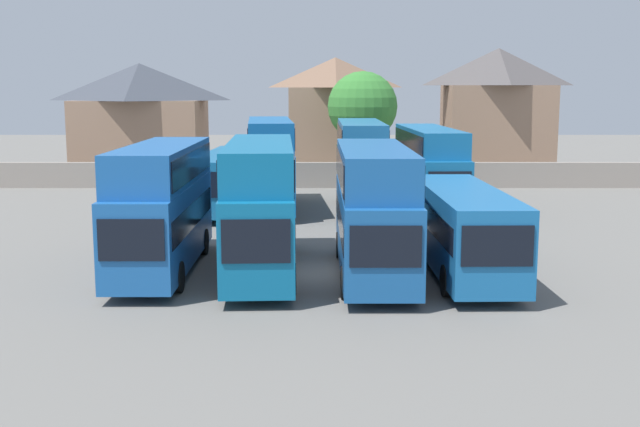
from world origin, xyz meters
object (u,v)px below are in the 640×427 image
Objects in this scene: house_terrace_left at (144,118)px; bus_1 at (166,201)px; bus_3 at (377,204)px; bus_8 at (433,164)px; house_terrace_centre at (339,115)px; tree_left_of_lot at (366,107)px; bus_2 at (264,200)px; bus_4 at (467,226)px; bus_7 at (364,161)px; bus_6 at (274,159)px; bus_5 at (229,177)px; house_terrace_right at (501,111)px.

bus_1 is at bearing -76.07° from house_terrace_left.
bus_8 is (4.36, 16.47, -0.07)m from bus_3.
tree_left_of_lot is at bearing -75.10° from house_terrace_centre.
bus_2 is 35.33m from house_terrace_centre.
bus_1 is 11.56m from bus_4.
house_terrace_left reaches higher than bus_7.
house_terrace_left is (-12.39, 34.77, 1.77)m from bus_2.
bus_1 is 15.87m from bus_6.
bus_1 is 29.59m from tree_left_of_lot.
bus_1 reaches higher than bus_3.
tree_left_of_lot is (9.18, 27.98, 2.90)m from bus_1.
bus_6 is at bearing -163.40° from bus_3.
house_terrace_left is (-8.60, 34.67, 1.83)m from bus_1.
tree_left_of_lot is at bearing -176.53° from bus_4.
bus_5 is 21.00m from house_terrace_centre.
tree_left_of_lot is at bearing -20.60° from house_terrace_left.
house_terrace_right is (7.98, 18.46, 2.51)m from bus_8.
bus_6 reaches higher than bus_1.
house_terrace_centre is (-1.10, 19.81, 1.94)m from bus_7.
bus_5 is at bearing -146.69° from bus_4.
house_terrace_left is at bearing -152.93° from bus_6.
bus_2 is 38.20m from house_terrace_right.
bus_3 is 35.78m from house_terrace_centre.
bus_6 is at bearing 179.41° from bus_2.
bus_6 is at bearing -102.03° from house_terrace_centre.
bus_1 is 0.99× the size of bus_3.
bus_5 is at bearing -90.05° from bus_8.
house_terrace_right is (19.81, 18.91, 3.29)m from bus_5.
bus_3 is at bearing 84.59° from bus_1.
bus_7 is 1.30× the size of tree_left_of_lot.
bus_6 is 14.07m from tree_left_of_lot.
bus_5 is (-10.89, 15.84, 0.02)m from bus_4.
house_terrace_centre is at bearing 163.77° from bus_5.
house_terrace_left reaches higher than bus_4.
bus_4 is at bearing -5.48° from bus_8.
bus_1 is 0.96× the size of bus_7.
bus_1 is 0.97× the size of bus_4.
bus_3 is 0.97× the size of bus_7.
house_terrace_left reaches higher than tree_left_of_lot.
bus_5 is (-7.47, 16.03, -0.85)m from bus_3.
house_terrace_left is (-11.78, 19.12, 1.66)m from bus_6.
bus_7 is at bearing -93.44° from tree_left_of_lot.
house_terrace_centre reaches higher than bus_2.
bus_6 is (-8.34, 16.09, 1.05)m from bus_4.
bus_2 is at bearing -98.46° from bus_3.
bus_3 reaches higher than bus_8.
bus_1 is 20.07m from bus_8.
bus_8 is (8.66, 15.85, -0.14)m from bus_2.
house_terrace_right is 1.23× the size of tree_left_of_lot.
bus_7 is 25.93m from house_terrace_left.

